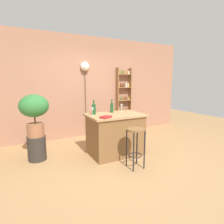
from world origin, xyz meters
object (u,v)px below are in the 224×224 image
object	(u,v)px
bottle_soda_blue	(112,107)
cookbook	(106,117)
plant_stool	(37,148)
wine_glass_left	(92,110)
wine_glass_center	(122,106)
pendant_globe_light	(85,67)
bottle_spirits_clear	(94,109)
bar_stool	(136,139)
spice_shelf	(124,98)
potted_plant	(34,110)

from	to	relation	value
bottle_soda_blue	cookbook	distance (m)	0.64
plant_stool	wine_glass_left	bearing A→B (deg)	-19.02
wine_glass_center	pendant_globe_light	distance (m)	1.63
cookbook	bottle_soda_blue	bearing A→B (deg)	24.99
wine_glass_center	bottle_spirits_clear	bearing A→B (deg)	-171.21
wine_glass_left	plant_stool	bearing A→B (deg)	160.98
bar_stool	plant_stool	xyz separation A→B (m)	(-1.56, 1.19, -0.30)
spice_shelf	plant_stool	world-z (taller)	spice_shelf
plant_stool	pendant_globe_light	xyz separation A→B (m)	(1.43, 1.10, 1.71)
spice_shelf	cookbook	size ratio (longest dim) A/B	9.41
bottle_soda_blue	cookbook	size ratio (longest dim) A/B	1.41
potted_plant	cookbook	xyz separation A→B (m)	(1.20, -0.71, -0.12)
cookbook	bar_stool	bearing A→B (deg)	-80.04
bottle_spirits_clear	bottle_soda_blue	size ratio (longest dim) A/B	1.04
bar_stool	wine_glass_left	distance (m)	1.07
plant_stool	cookbook	size ratio (longest dim) A/B	2.34
plant_stool	cookbook	distance (m)	1.54
bottle_spirits_clear	pendant_globe_light	bearing A→B (deg)	77.76
bottle_soda_blue	spice_shelf	bearing A→B (deg)	49.95
wine_glass_left	pendant_globe_light	distance (m)	1.79
potted_plant	bottle_soda_blue	distance (m)	1.60
spice_shelf	pendant_globe_light	xyz separation A→B (m)	(-1.23, 0.04, 0.91)
bottle_spirits_clear	wine_glass_center	bearing A→B (deg)	8.79
spice_shelf	pendant_globe_light	world-z (taller)	pendant_globe_light
cookbook	pendant_globe_light	size ratio (longest dim) A/B	0.10
wine_glass_left	spice_shelf	bearing A→B (deg)	41.79
bar_stool	pendant_globe_light	size ratio (longest dim) A/B	0.35
bar_stool	pendant_globe_light	xyz separation A→B (m)	(-0.13, 2.29, 1.41)
wine_glass_left	wine_glass_center	size ratio (longest dim) A/B	1.00
wine_glass_left	wine_glass_center	xyz separation A→B (m)	(0.82, 0.22, 0.00)
bottle_spirits_clear	bottle_soda_blue	distance (m)	0.45
spice_shelf	wine_glass_center	size ratio (longest dim) A/B	12.04
bar_stool	wine_glass_left	bearing A→B (deg)	121.38
potted_plant	wine_glass_center	bearing A→B (deg)	-4.43
bottle_soda_blue	wine_glass_center	distance (m)	0.30
bottle_spirits_clear	bottle_soda_blue	world-z (taller)	bottle_spirits_clear
spice_shelf	wine_glass_center	world-z (taller)	spice_shelf
plant_stool	pendant_globe_light	bearing A→B (deg)	37.56
potted_plant	cookbook	size ratio (longest dim) A/B	3.97
bottle_soda_blue	pendant_globe_light	distance (m)	1.64
bottle_soda_blue	wine_glass_center	bearing A→B (deg)	12.58
spice_shelf	plant_stool	distance (m)	2.97
plant_stool	bottle_soda_blue	xyz separation A→B (m)	(1.59, -0.21, 0.75)
cookbook	plant_stool	bearing A→B (deg)	122.25
bar_stool	cookbook	distance (m)	0.70
wine_glass_center	bottle_soda_blue	bearing A→B (deg)	-167.42
spice_shelf	cookbook	world-z (taller)	spice_shelf
bottle_spirits_clear	pendant_globe_light	size ratio (longest dim) A/B	0.15
bottle_soda_blue	pendant_globe_light	size ratio (longest dim) A/B	0.14
bottle_spirits_clear	wine_glass_left	world-z (taller)	bottle_spirits_clear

